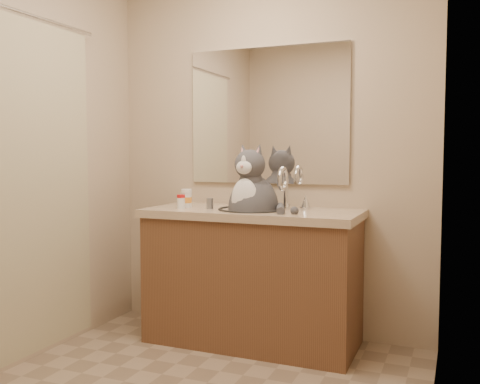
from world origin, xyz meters
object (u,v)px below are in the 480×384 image
pill_bottle_orange (187,198)px  grey_canister (210,203)px  cat (253,203)px  pill_bottle_redcap (181,201)px

pill_bottle_orange → grey_canister: (0.19, -0.04, -0.02)m
cat → pill_bottle_redcap: (-0.45, -0.11, 0.00)m
cat → pill_bottle_orange: bearing=-171.7°
cat → pill_bottle_redcap: 0.46m
cat → grey_canister: bearing=-161.8°
cat → grey_canister: 0.27m
grey_canister → pill_bottle_redcap: bearing=-163.7°
cat → grey_canister: (-0.27, -0.06, -0.01)m
grey_canister → pill_bottle_orange: bearing=167.4°
pill_bottle_redcap → grey_canister: 0.19m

